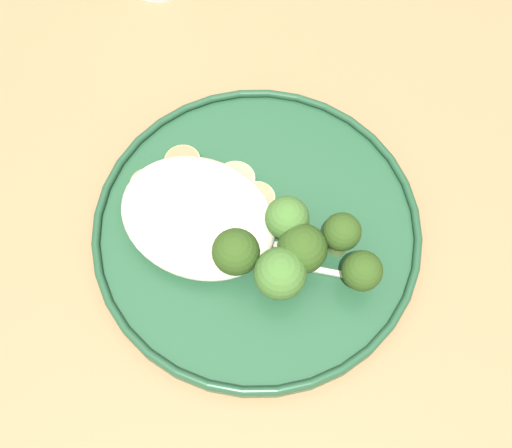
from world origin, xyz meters
The scene contains 19 objects.
ground centered at (0.00, 0.00, 0.00)m, with size 6.00×6.00×0.00m, color #47423D.
wooden_dining_table centered at (0.00, 0.00, 0.66)m, with size 1.40×1.00×0.74m.
dinner_plate centered at (0.00, 0.04, 0.75)m, with size 0.29×0.29×0.02m.
noodle_bed centered at (-0.05, 0.02, 0.77)m, with size 0.14×0.11×0.03m.
seared_scallop_rear_pale centered at (-0.04, 0.02, 0.76)m, with size 0.02×0.02×0.01m.
seared_scallop_front_small centered at (-0.05, -0.01, 0.76)m, with size 0.03×0.03×0.01m.
seared_scallop_right_edge centered at (-0.10, 0.00, 0.76)m, with size 0.03×0.03×0.01m.
seared_scallop_tilted_round centered at (-0.04, 0.07, 0.76)m, with size 0.04×0.04×0.01m.
seared_scallop_large_seared centered at (-0.01, 0.06, 0.76)m, with size 0.03×0.03×0.01m.
seared_scallop_half_hidden centered at (-0.09, 0.06, 0.76)m, with size 0.03×0.03×0.01m.
seared_scallop_left_edge centered at (-0.10, 0.03, 0.76)m, with size 0.03×0.03×0.01m.
broccoli_floret_center_pile centered at (0.04, 0.00, 0.78)m, with size 0.04×0.04×0.05m.
broccoli_floret_split_head centered at (0.05, 0.03, 0.78)m, with size 0.04×0.04×0.05m.
broccoli_floret_front_edge centered at (0.07, 0.05, 0.78)m, with size 0.03×0.03×0.05m.
broccoli_floret_right_tilted centered at (0.02, 0.05, 0.78)m, with size 0.04×0.04×0.05m.
broccoli_floret_tall_stalk centered at (0.10, 0.03, 0.78)m, with size 0.03×0.03×0.05m.
broccoli_floret_near_rim centered at (0.00, 0.00, 0.78)m, with size 0.04×0.04×0.05m.
onion_sliver_long_sliver centered at (0.01, 0.03, 0.75)m, with size 0.05×0.01×0.00m, color silver.
onion_sliver_pale_crescent centered at (0.07, 0.03, 0.75)m, with size 0.05×0.01×0.00m, color silver.
Camera 1 is at (0.10, -0.16, 1.27)m, focal length 44.75 mm.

